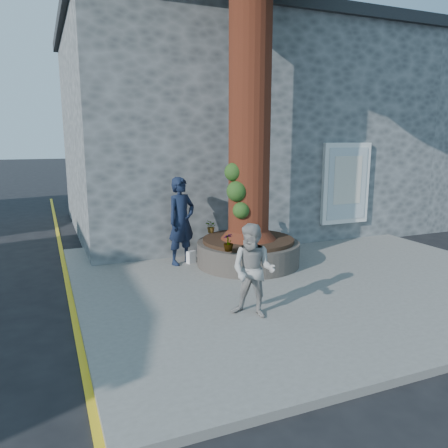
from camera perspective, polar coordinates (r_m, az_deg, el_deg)
name	(u,v)px	position (r m, az deg, el deg)	size (l,w,h in m)	color
ground	(256,305)	(7.96, 4.21, -10.47)	(120.00, 120.00, 0.00)	black
pavement	(298,275)	(9.46, 9.65, -6.65)	(9.00, 8.00, 0.12)	slate
yellow_line	(73,310)	(8.14, -19.15, -10.56)	(0.10, 30.00, 0.01)	yellow
stone_shop	(227,131)	(14.98, 0.45, 12.07)	(10.30, 8.30, 6.30)	#4D5153
neighbour_shop	(408,136)	(19.55, 22.96, 10.54)	(6.00, 8.00, 6.00)	#4D5153
planter	(248,252)	(9.87, 3.16, -3.61)	(2.30, 2.30, 0.60)	black
man	(181,221)	(9.80, -5.59, 0.39)	(0.72, 0.47, 1.97)	#121B32
woman	(253,271)	(6.94, 3.83, -6.12)	(0.73, 0.57, 1.51)	#9A9793
shopping_bag	(191,257)	(10.02, -4.32, -4.32)	(0.20, 0.12, 0.28)	white
plant_a	(264,221)	(10.88, 5.28, 0.44)	(0.20, 0.14, 0.38)	gray
plant_b	(264,220)	(10.87, 5.28, 0.51)	(0.23, 0.22, 0.41)	gray
plant_c	(228,242)	(8.66, 0.57, -2.40)	(0.20, 0.20, 0.36)	gray
plant_d	(211,227)	(10.31, -1.66, -0.33)	(0.27, 0.24, 0.30)	gray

